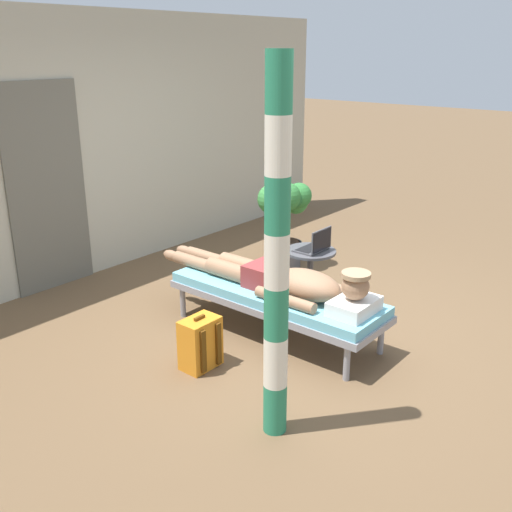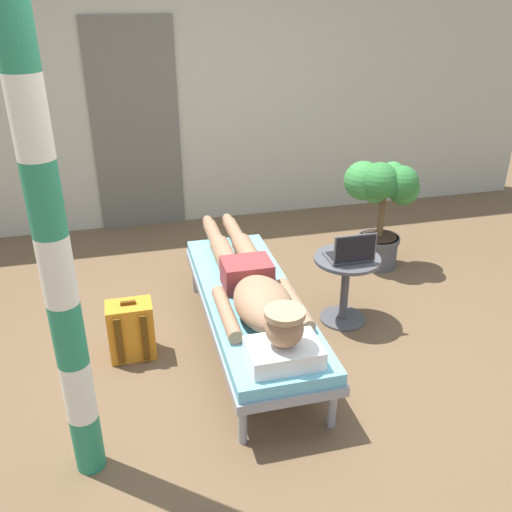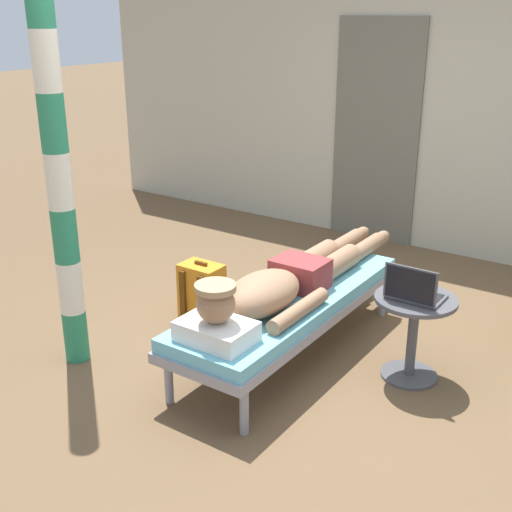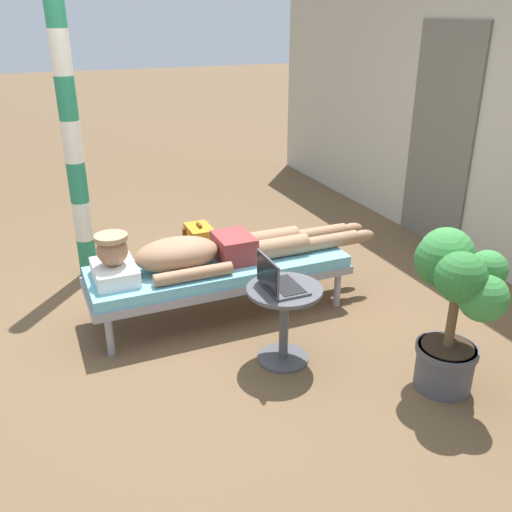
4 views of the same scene
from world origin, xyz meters
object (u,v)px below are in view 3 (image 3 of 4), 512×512
at_px(lounge_chair, 290,304).
at_px(porch_post, 59,181).
at_px(backpack, 202,291).
at_px(person_reclining, 283,283).
at_px(laptop, 414,291).
at_px(side_table, 414,323).

relative_size(lounge_chair, porch_post, 0.83).
relative_size(lounge_chair, backpack, 4.54).
height_order(person_reclining, porch_post, porch_post).
height_order(person_reclining, laptop, laptop).
relative_size(side_table, porch_post, 0.23).
relative_size(person_reclining, porch_post, 0.93).
bearing_deg(backpack, porch_post, -106.06).
distance_m(lounge_chair, laptop, 0.80).
bearing_deg(laptop, porch_post, -152.68).
xyz_separation_m(person_reclining, porch_post, (-1.07, -0.74, 0.64)).
height_order(lounge_chair, person_reclining, person_reclining).
relative_size(side_table, backpack, 1.23).
distance_m(side_table, laptop, 0.23).
bearing_deg(side_table, person_reclining, -161.66).
bearing_deg(laptop, lounge_chair, -171.15).
xyz_separation_m(backpack, porch_post, (-0.27, -0.93, 0.97)).
bearing_deg(person_reclining, lounge_chair, 90.00).
xyz_separation_m(lounge_chair, backpack, (-0.80, 0.11, -0.15)).
distance_m(person_reclining, side_table, 0.81).
distance_m(side_table, backpack, 1.56).
bearing_deg(laptop, person_reclining, -165.24).
height_order(laptop, porch_post, porch_post).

